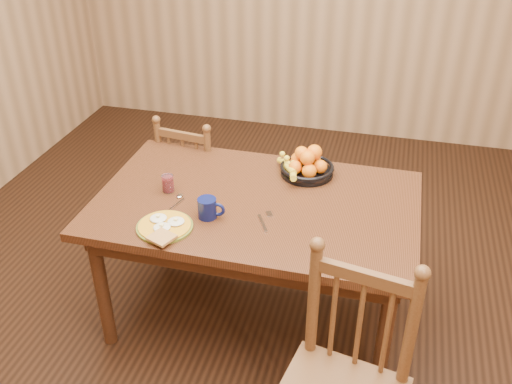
% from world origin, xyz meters
% --- Properties ---
extents(room, '(4.52, 5.02, 2.72)m').
position_xyz_m(room, '(0.00, 0.00, 1.35)').
color(room, black).
rests_on(room, ground).
extents(dining_table, '(1.60, 1.00, 0.75)m').
position_xyz_m(dining_table, '(0.00, 0.00, 0.67)').
color(dining_table, black).
rests_on(dining_table, ground).
extents(chair_far, '(0.45, 0.43, 0.89)m').
position_xyz_m(chair_far, '(-0.55, 0.61, 0.43)').
color(chair_far, '#452814').
rests_on(chair_far, ground).
extents(breakfast_plate, '(0.26, 0.30, 0.04)m').
position_xyz_m(breakfast_plate, '(-0.35, -0.34, 0.76)').
color(breakfast_plate, '#59601E').
rests_on(breakfast_plate, dining_table).
extents(fork, '(0.08, 0.18, 0.00)m').
position_xyz_m(fork, '(0.09, -0.16, 0.75)').
color(fork, silver).
rests_on(fork, dining_table).
extents(spoon, '(0.05, 0.16, 0.01)m').
position_xyz_m(spoon, '(-0.38, -0.08, 0.75)').
color(spoon, silver).
rests_on(spoon, dining_table).
extents(coffee_mug, '(0.13, 0.09, 0.10)m').
position_xyz_m(coffee_mug, '(-0.18, -0.20, 0.80)').
color(coffee_mug, '#0B103D').
rests_on(coffee_mug, dining_table).
extents(juice_glass, '(0.06, 0.06, 0.09)m').
position_xyz_m(juice_glass, '(-0.46, -0.02, 0.79)').
color(juice_glass, silver).
rests_on(juice_glass, dining_table).
extents(fruit_bowl, '(0.32, 0.32, 0.17)m').
position_xyz_m(fruit_bowl, '(0.19, 0.32, 0.81)').
color(fruit_bowl, black).
rests_on(fruit_bowl, dining_table).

